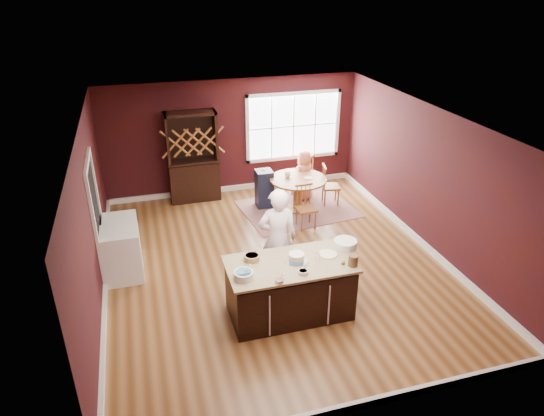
# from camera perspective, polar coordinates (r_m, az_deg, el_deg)

# --- Properties ---
(room_shell) EXTENTS (7.00, 7.00, 7.00)m
(room_shell) POSITION_cam_1_polar(r_m,az_deg,el_deg) (8.35, 0.25, 1.34)
(room_shell) COLOR brown
(room_shell) RESTS_ON ground
(window) EXTENTS (2.36, 0.10, 1.66)m
(window) POSITION_cam_1_polar(r_m,az_deg,el_deg) (11.83, 2.53, 9.61)
(window) COLOR white
(window) RESTS_ON room_shell
(doorway) EXTENTS (0.08, 1.26, 2.13)m
(doorway) POSITION_cam_1_polar(r_m,az_deg,el_deg) (8.79, -19.84, -1.34)
(doorway) COLOR white
(doorway) RESTS_ON room_shell
(kitchen_island) EXTENTS (1.92, 1.00, 0.92)m
(kitchen_island) POSITION_cam_1_polar(r_m,az_deg,el_deg) (7.56, 2.08, -9.58)
(kitchen_island) COLOR black
(kitchen_island) RESTS_ON ground
(dining_table) EXTENTS (1.25, 1.25, 0.75)m
(dining_table) POSITION_cam_1_polar(r_m,az_deg,el_deg) (10.78, 3.07, 2.45)
(dining_table) COLOR brown
(dining_table) RESTS_ON ground
(baker) EXTENTS (0.71, 0.51, 1.79)m
(baker) POSITION_cam_1_polar(r_m,az_deg,el_deg) (7.95, 0.66, -3.69)
(baker) COLOR white
(baker) RESTS_ON ground
(layer_cake) EXTENTS (0.33, 0.33, 0.13)m
(layer_cake) POSITION_cam_1_polar(r_m,az_deg,el_deg) (7.30, 2.90, -5.86)
(layer_cake) COLOR silver
(layer_cake) RESTS_ON kitchen_island
(bowl_blue) EXTENTS (0.28, 0.28, 0.11)m
(bowl_blue) POSITION_cam_1_polar(r_m,az_deg,el_deg) (6.93, -3.36, -7.88)
(bowl_blue) COLOR silver
(bowl_blue) RESTS_ON kitchen_island
(bowl_yellow) EXTENTS (0.24, 0.24, 0.09)m
(bowl_yellow) POSITION_cam_1_polar(r_m,az_deg,el_deg) (7.34, -2.38, -5.84)
(bowl_yellow) COLOR #B17244
(bowl_yellow) RESTS_ON kitchen_island
(bowl_pink) EXTENTS (0.13, 0.13, 0.05)m
(bowl_pink) POSITION_cam_1_polar(r_m,az_deg,el_deg) (6.86, 0.88, -8.58)
(bowl_pink) COLOR silver
(bowl_pink) RESTS_ON kitchen_island
(bowl_olive) EXTENTS (0.15, 0.15, 0.06)m
(bowl_olive) POSITION_cam_1_polar(r_m,az_deg,el_deg) (7.05, 3.68, -7.54)
(bowl_olive) COLOR beige
(bowl_olive) RESTS_ON kitchen_island
(drinking_glass) EXTENTS (0.08, 0.08, 0.15)m
(drinking_glass) POSITION_cam_1_polar(r_m,az_deg,el_deg) (7.32, 5.40, -5.79)
(drinking_glass) COLOR white
(drinking_glass) RESTS_ON kitchen_island
(dinner_plate) EXTENTS (0.28, 0.28, 0.02)m
(dinner_plate) POSITION_cam_1_polar(r_m,az_deg,el_deg) (7.53, 6.57, -5.43)
(dinner_plate) COLOR beige
(dinner_plate) RESTS_ON kitchen_island
(white_tub) EXTENTS (0.37, 0.37, 0.13)m
(white_tub) POSITION_cam_1_polar(r_m,az_deg,el_deg) (7.74, 8.62, -4.19)
(white_tub) COLOR silver
(white_tub) RESTS_ON kitchen_island
(stoneware_crock) EXTENTS (0.15, 0.15, 0.18)m
(stoneware_crock) POSITION_cam_1_polar(r_m,az_deg,el_deg) (7.28, 9.52, -6.10)
(stoneware_crock) COLOR brown
(stoneware_crock) RESTS_ON kitchen_island
(toy_figurine) EXTENTS (0.05, 0.05, 0.09)m
(toy_figurine) POSITION_cam_1_polar(r_m,az_deg,el_deg) (7.31, 8.38, -6.28)
(toy_figurine) COLOR yellow
(toy_figurine) RESTS_ON kitchen_island
(rug) EXTENTS (2.61, 2.12, 0.01)m
(rug) POSITION_cam_1_polar(r_m,az_deg,el_deg) (11.00, 3.01, -0.08)
(rug) COLOR brown
(rug) RESTS_ON ground
(chair_east) EXTENTS (0.45, 0.47, 0.95)m
(chair_east) POSITION_cam_1_polar(r_m,az_deg,el_deg) (11.12, 6.95, 2.73)
(chair_east) COLOR brown
(chair_east) RESTS_ON ground
(chair_south) EXTENTS (0.41, 0.39, 0.94)m
(chair_south) POSITION_cam_1_polar(r_m,az_deg,el_deg) (10.02, 4.05, 0.11)
(chair_south) COLOR brown
(chair_south) RESTS_ON ground
(chair_north) EXTENTS (0.59, 0.59, 1.03)m
(chair_north) POSITION_cam_1_polar(r_m,az_deg,el_deg) (11.51, 3.57, 3.90)
(chair_north) COLOR #945E2C
(chair_north) RESTS_ON ground
(seated_woman) EXTENTS (0.69, 0.61, 1.19)m
(seated_woman) POSITION_cam_1_polar(r_m,az_deg,el_deg) (11.30, 3.81, 3.90)
(seated_woman) COLOR #E88067
(seated_woman) RESTS_ON ground
(high_chair) EXTENTS (0.37, 0.37, 0.91)m
(high_chair) POSITION_cam_1_polar(r_m,az_deg,el_deg) (10.94, -0.92, 2.39)
(high_chair) COLOR black
(high_chair) RESTS_ON ground
(toddler) EXTENTS (0.18, 0.14, 0.26)m
(toddler) POSITION_cam_1_polar(r_m,az_deg,el_deg) (10.78, -1.28, 4.06)
(toddler) COLOR #8CA5BF
(toddler) RESTS_ON high_chair
(table_plate) EXTENTS (0.19, 0.19, 0.01)m
(table_plate) POSITION_cam_1_polar(r_m,az_deg,el_deg) (10.71, 4.26, 3.54)
(table_plate) COLOR beige
(table_plate) RESTS_ON dining_table
(table_cup) EXTENTS (0.17, 0.17, 0.10)m
(table_cup) POSITION_cam_1_polar(r_m,az_deg,el_deg) (10.73, 1.84, 3.92)
(table_cup) COLOR silver
(table_cup) RESTS_ON dining_table
(hutch) EXTENTS (1.14, 0.48, 2.09)m
(hutch) POSITION_cam_1_polar(r_m,az_deg,el_deg) (11.22, -9.30, 5.93)
(hutch) COLOR black
(hutch) RESTS_ON ground
(washer) EXTENTS (0.64, 0.62, 0.92)m
(washer) POSITION_cam_1_polar(r_m,az_deg,el_deg) (8.75, -17.21, -5.29)
(washer) COLOR silver
(washer) RESTS_ON ground
(dryer) EXTENTS (0.59, 0.58, 0.86)m
(dryer) POSITION_cam_1_polar(r_m,az_deg,el_deg) (9.32, -17.22, -3.47)
(dryer) COLOR silver
(dryer) RESTS_ON ground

